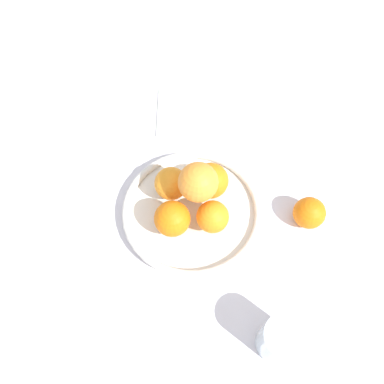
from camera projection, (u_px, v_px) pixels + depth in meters
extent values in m
plane|color=silver|center=(192.00, 214.00, 0.87)|extent=(4.00, 4.00, 0.00)
cylinder|color=silver|center=(192.00, 213.00, 0.87)|extent=(0.31, 0.31, 0.02)
torus|color=silver|center=(192.00, 209.00, 0.85)|extent=(0.32, 0.32, 0.02)
sphere|color=orange|center=(213.00, 217.00, 0.79)|extent=(0.07, 0.07, 0.07)
sphere|color=orange|center=(210.00, 181.00, 0.83)|extent=(0.08, 0.08, 0.08)
sphere|color=orange|center=(171.00, 184.00, 0.83)|extent=(0.07, 0.07, 0.07)
sphere|color=orange|center=(172.00, 219.00, 0.79)|extent=(0.08, 0.08, 0.08)
sphere|color=orange|center=(198.00, 182.00, 0.75)|extent=(0.08, 0.08, 0.08)
sphere|color=orange|center=(309.00, 213.00, 0.84)|extent=(0.07, 0.07, 0.07)
cylinder|color=silver|center=(280.00, 340.00, 0.69)|extent=(0.08, 0.08, 0.10)
cube|color=silver|center=(188.00, 111.00, 1.02)|extent=(0.21, 0.21, 0.01)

